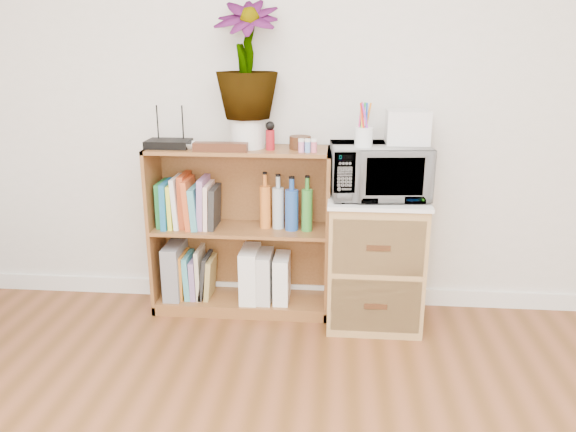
# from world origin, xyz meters

# --- Properties ---
(skirting_board) EXTENTS (4.00, 0.02, 0.10)m
(skirting_board) POSITION_xyz_m (0.00, 2.24, 0.05)
(skirting_board) COLOR white
(skirting_board) RESTS_ON ground
(bookshelf) EXTENTS (1.00, 0.30, 0.95)m
(bookshelf) POSITION_xyz_m (-0.35, 2.10, 0.47)
(bookshelf) COLOR brown
(bookshelf) RESTS_ON ground
(wicker_unit) EXTENTS (0.50, 0.45, 0.70)m
(wicker_unit) POSITION_xyz_m (0.40, 2.02, 0.35)
(wicker_unit) COLOR #9E7542
(wicker_unit) RESTS_ON ground
(microwave) EXTENTS (0.53, 0.38, 0.27)m
(microwave) POSITION_xyz_m (0.40, 2.02, 0.86)
(microwave) COLOR silver
(microwave) RESTS_ON wicker_unit
(pen_cup) EXTENTS (0.09, 0.09, 0.10)m
(pen_cup) POSITION_xyz_m (0.31, 1.95, 1.04)
(pen_cup) COLOR silver
(pen_cup) RESTS_ON microwave
(small_appliance) EXTENTS (0.22, 0.18, 0.17)m
(small_appliance) POSITION_xyz_m (0.54, 2.06, 1.08)
(small_appliance) COLOR silver
(small_appliance) RESTS_ON microwave
(router) EXTENTS (0.23, 0.16, 0.04)m
(router) POSITION_xyz_m (-0.73, 2.08, 0.97)
(router) COLOR black
(router) RESTS_ON bookshelf
(white_bowl) EXTENTS (0.13, 0.13, 0.03)m
(white_bowl) POSITION_xyz_m (-0.59, 2.07, 0.97)
(white_bowl) COLOR white
(white_bowl) RESTS_ON bookshelf
(plant_pot) EXTENTS (0.19, 0.19, 0.16)m
(plant_pot) POSITION_xyz_m (-0.30, 2.12, 1.03)
(plant_pot) COLOR silver
(plant_pot) RESTS_ON bookshelf
(potted_plant) EXTENTS (0.34, 0.34, 0.60)m
(potted_plant) POSITION_xyz_m (-0.30, 2.12, 1.41)
(potted_plant) COLOR #317A31
(potted_plant) RESTS_ON plant_pot
(trinket_box) EXTENTS (0.28, 0.07, 0.05)m
(trinket_box) POSITION_xyz_m (-0.43, 2.00, 0.97)
(trinket_box) COLOR #3B1C10
(trinket_box) RESTS_ON bookshelf
(kokeshi_doll) EXTENTS (0.05, 0.05, 0.11)m
(kokeshi_doll) POSITION_xyz_m (-0.17, 2.06, 1.00)
(kokeshi_doll) COLOR maroon
(kokeshi_doll) RESTS_ON bookshelf
(wooden_bowl) EXTENTS (0.12, 0.12, 0.07)m
(wooden_bowl) POSITION_xyz_m (-0.02, 2.11, 0.98)
(wooden_bowl) COLOR #3D2410
(wooden_bowl) RESTS_ON bookshelf
(paint_jars) EXTENTS (0.11, 0.04, 0.06)m
(paint_jars) POSITION_xyz_m (0.03, 2.01, 0.98)
(paint_jars) COLOR #CF738F
(paint_jars) RESTS_ON bookshelf
(file_box) EXTENTS (0.09, 0.25, 0.32)m
(file_box) POSITION_xyz_m (-0.74, 2.10, 0.23)
(file_box) COLOR gray
(file_box) RESTS_ON bookshelf
(magazine_holder_left) EXTENTS (0.10, 0.25, 0.31)m
(magazine_holder_left) POSITION_xyz_m (-0.30, 2.09, 0.22)
(magazine_holder_left) COLOR white
(magazine_holder_left) RESTS_ON bookshelf
(magazine_holder_mid) EXTENTS (0.09, 0.23, 0.28)m
(magazine_holder_mid) POSITION_xyz_m (-0.22, 2.09, 0.21)
(magazine_holder_mid) COLOR silver
(magazine_holder_mid) RESTS_ON bookshelf
(magazine_holder_right) EXTENTS (0.08, 0.21, 0.27)m
(magazine_holder_right) POSITION_xyz_m (-0.12, 2.09, 0.20)
(magazine_holder_right) COLOR white
(magazine_holder_right) RESTS_ON bookshelf
(cookbooks) EXTENTS (0.34, 0.20, 0.30)m
(cookbooks) POSITION_xyz_m (-0.65, 2.10, 0.63)
(cookbooks) COLOR #217C39
(cookbooks) RESTS_ON bookshelf
(liquor_bottles) EXTENTS (0.30, 0.07, 0.31)m
(liquor_bottles) POSITION_xyz_m (-0.09, 2.10, 0.65)
(liquor_bottles) COLOR orange
(liquor_bottles) RESTS_ON bookshelf
(lower_books) EXTENTS (0.19, 0.19, 0.30)m
(lower_books) POSITION_xyz_m (-0.61, 2.10, 0.20)
(lower_books) COLOR orange
(lower_books) RESTS_ON bookshelf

